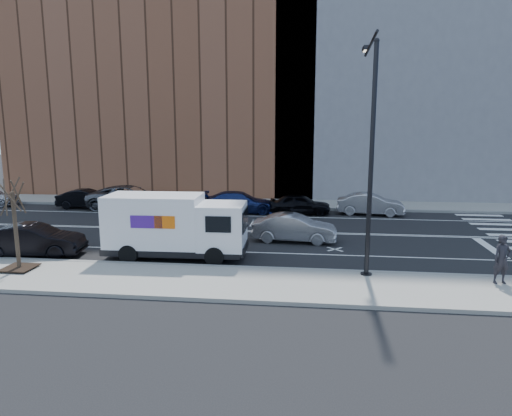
% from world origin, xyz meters
% --- Properties ---
extents(ground, '(120.00, 120.00, 0.00)m').
position_xyz_m(ground, '(0.00, 0.00, 0.00)').
color(ground, black).
rests_on(ground, ground).
extents(sidewalk_near, '(44.00, 3.60, 0.15)m').
position_xyz_m(sidewalk_near, '(0.00, -8.80, 0.07)').
color(sidewalk_near, gray).
rests_on(sidewalk_near, ground).
extents(sidewalk_far, '(44.00, 3.60, 0.15)m').
position_xyz_m(sidewalk_far, '(0.00, 8.80, 0.07)').
color(sidewalk_far, gray).
rests_on(sidewalk_far, ground).
extents(curb_near, '(44.00, 0.25, 0.17)m').
position_xyz_m(curb_near, '(0.00, -7.00, 0.08)').
color(curb_near, gray).
rests_on(curb_near, ground).
extents(curb_far, '(44.00, 0.25, 0.17)m').
position_xyz_m(curb_far, '(0.00, 7.00, 0.08)').
color(curb_far, gray).
rests_on(curb_far, ground).
extents(road_markings, '(40.00, 8.60, 0.01)m').
position_xyz_m(road_markings, '(0.00, 0.00, 0.00)').
color(road_markings, white).
rests_on(road_markings, ground).
extents(bldg_brick, '(26.00, 10.00, 22.00)m').
position_xyz_m(bldg_brick, '(-8.00, 15.60, 11.00)').
color(bldg_brick, brown).
rests_on(bldg_brick, ground).
extents(bldg_concrete, '(20.00, 10.00, 26.00)m').
position_xyz_m(bldg_concrete, '(12.00, 15.60, 13.00)').
color(bldg_concrete, slate).
rests_on(bldg_concrete, ground).
extents(streetlight, '(0.44, 4.02, 9.34)m').
position_xyz_m(streetlight, '(7.00, -6.91, 5.08)').
color(streetlight, black).
rests_on(streetlight, ground).
extents(street_tree, '(1.20, 1.20, 3.75)m').
position_xyz_m(street_tree, '(-7.00, -8.40, 1.45)').
color(street_tree, black).
rests_on(street_tree, ground).
extents(fedex_van, '(6.38, 2.38, 2.89)m').
position_xyz_m(fedex_van, '(-1.28, -5.60, 1.52)').
color(fedex_van, black).
rests_on(fedex_van, ground).
extents(far_parked_b, '(4.22, 1.66, 1.37)m').
position_xyz_m(far_parked_b, '(-11.20, 5.79, 0.68)').
color(far_parked_b, black).
rests_on(far_parked_b, ground).
extents(far_parked_c, '(6.27, 3.42, 1.67)m').
position_xyz_m(far_parked_c, '(-8.00, 5.96, 0.83)').
color(far_parked_c, '#56585E').
rests_on(far_parked_c, ground).
extents(far_parked_d, '(5.21, 2.54, 1.46)m').
position_xyz_m(far_parked_d, '(-0.00, 5.32, 0.73)').
color(far_parked_d, navy).
rests_on(far_parked_d, ground).
extents(far_parked_e, '(4.11, 1.73, 1.39)m').
position_xyz_m(far_parked_e, '(4.11, 5.36, 0.69)').
color(far_parked_e, black).
rests_on(far_parked_e, ground).
extents(far_parked_f, '(4.52, 1.96, 1.45)m').
position_xyz_m(far_parked_f, '(8.80, 5.69, 0.72)').
color(far_parked_f, '#A3A3A8').
rests_on(far_parked_f, ground).
extents(driving_sedan, '(4.41, 1.83, 1.42)m').
position_xyz_m(driving_sedan, '(3.98, -1.98, 0.71)').
color(driving_sedan, '#98999D').
rests_on(driving_sedan, ground).
extents(near_parked_rear_a, '(4.68, 2.16, 1.49)m').
position_xyz_m(near_parked_rear_a, '(-7.85, -6.04, 0.74)').
color(near_parked_rear_a, black).
rests_on(near_parked_rear_a, ground).
extents(pedestrian, '(0.75, 0.58, 1.84)m').
position_xyz_m(pedestrian, '(11.83, -7.86, 1.07)').
color(pedestrian, black).
rests_on(pedestrian, sidewalk_near).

